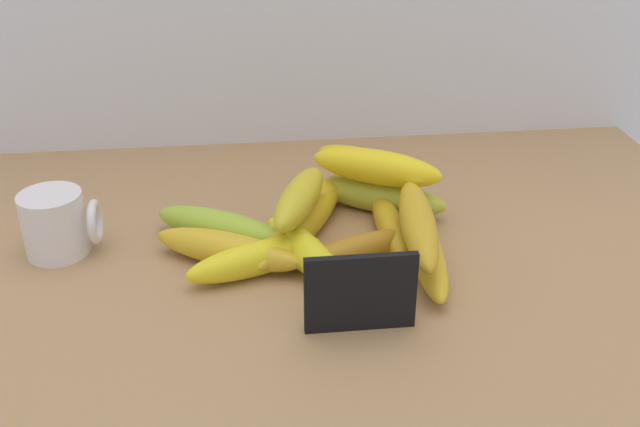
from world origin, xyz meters
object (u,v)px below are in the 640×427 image
Objects in this scene: banana_5 at (256,259)px; banana_13 at (301,198)px; banana_2 at (306,252)px; banana_9 at (227,249)px; chalkboard_sign at (360,296)px; banana_0 at (322,198)px; banana_6 at (223,228)px; banana_4 at (299,228)px; banana_10 at (376,167)px; banana_11 at (370,165)px; banana_12 at (419,225)px; banana_8 at (426,251)px; banana_3 at (390,226)px; coffee_mug at (57,224)px; banana_1 at (379,196)px; banana_7 at (359,250)px.

banana_13 reaches higher than banana_5.
banana_2 and banana_9 have the same top height.
chalkboard_sign reaches higher than banana_0.
banana_4 is at bearing -3.83° from banana_6.
banana_4 is at bearing 92.50° from banana_2.
banana_10 reaches higher than banana_4.
banana_5 is 0.89× the size of banana_6.
banana_2 is 0.93× the size of banana_9.
banana_11 is (18.20, 11.69, 4.11)cm from banana_9.
chalkboard_sign is 18.14cm from banana_4.
banana_9 is 21.53cm from banana_12.
banana_8 is at bearing -17.91° from banana_6.
banana_12 is (17.90, -0.82, 3.62)cm from banana_5.
banana_3 is 0.92× the size of banana_9.
coffee_mug is 28.79cm from banana_2.
banana_0 is 8.47cm from banana_4.
chalkboard_sign is at bearing -101.93° from banana_11.
banana_0 is 13.72cm from banana_2.
banana_2 is at bearing -89.58° from banana_13.
chalkboard_sign is 0.67× the size of banana_3.
banana_5 reaches higher than banana_0.
banana_1 reaches higher than banana_9.
banana_4 is 12.87cm from banana_10.
banana_1 reaches higher than banana_3.
banana_9 is at bearing -169.01° from banana_3.
banana_2 reaches higher than banana_7.
banana_7 is at bearing -10.61° from coffee_mug.
banana_7 is 7.53cm from banana_12.
banana_1 is 1.13× the size of banana_7.
banana_12 is at bearing -30.07° from banana_4.
banana_6 is (-8.98, 0.60, 0.17)cm from banana_4.
banana_9 is (0.47, -4.71, -0.10)cm from banana_6.
banana_12 is (-1.17, -0.51, 3.71)cm from banana_8.
banana_10 reaches higher than banana_7.
banana_13 is at bearing -113.93° from banana_0.
banana_11 reaches higher than banana_0.
banana_4 is at bearing -114.88° from banana_0.
banana_4 is 9.00cm from banana_6.
banana_13 reaches higher than banana_0.
banana_12 is 14.32cm from banana_13.
coffee_mug is 0.45× the size of banana_12.
banana_8 is 1.18× the size of banana_10.
banana_7 is 9.20cm from banana_13.
banana_5 is (22.36, -7.21, -1.87)cm from coffee_mug.
banana_11 is at bearing 98.73° from banana_3.
banana_10 reaches higher than banana_1.
banana_5 is (-16.31, -6.06, 0.27)cm from banana_3.
banana_13 reaches higher than coffee_mug.
banana_9 is at bearing 173.31° from banana_8.
banana_2 is 1.06× the size of banana_7.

